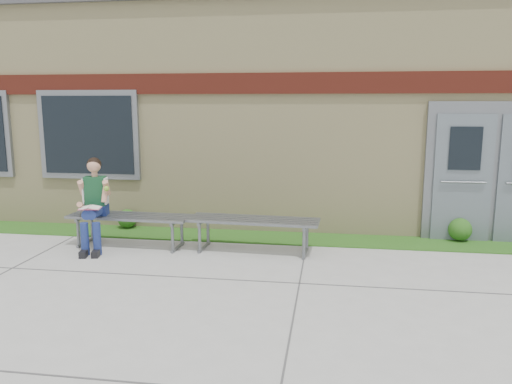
# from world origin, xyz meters

# --- Properties ---
(ground) EXTENTS (80.00, 80.00, 0.00)m
(ground) POSITION_xyz_m (0.00, 0.00, 0.00)
(ground) COLOR #9E9E99
(ground) RESTS_ON ground
(grass_strip) EXTENTS (16.00, 0.80, 0.02)m
(grass_strip) POSITION_xyz_m (0.00, 2.60, 0.01)
(grass_strip) COLOR #244713
(grass_strip) RESTS_ON ground
(school_building) EXTENTS (16.20, 6.22, 4.20)m
(school_building) POSITION_xyz_m (-0.00, 5.99, 2.10)
(school_building) COLOR beige
(school_building) RESTS_ON ground
(bench_left) EXTENTS (1.98, 0.61, 0.51)m
(bench_left) POSITION_xyz_m (-1.79, 1.79, 0.39)
(bench_left) COLOR slate
(bench_left) RESTS_ON ground
(bench_right) EXTENTS (2.03, 0.65, 0.52)m
(bench_right) POSITION_xyz_m (0.21, 1.79, 0.40)
(bench_right) COLOR slate
(bench_right) RESTS_ON ground
(girl) EXTENTS (0.54, 0.86, 1.43)m
(girl) POSITION_xyz_m (-2.28, 1.58, 0.76)
(girl) COLOR navy
(girl) RESTS_ON ground
(shrub_mid) EXTENTS (0.34, 0.34, 0.34)m
(shrub_mid) POSITION_xyz_m (-2.29, 2.85, 0.19)
(shrub_mid) COLOR #244713
(shrub_mid) RESTS_ON grass_strip
(shrub_east) EXTENTS (0.38, 0.38, 0.38)m
(shrub_east) POSITION_xyz_m (3.50, 2.85, 0.21)
(shrub_east) COLOR #244713
(shrub_east) RESTS_ON grass_strip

